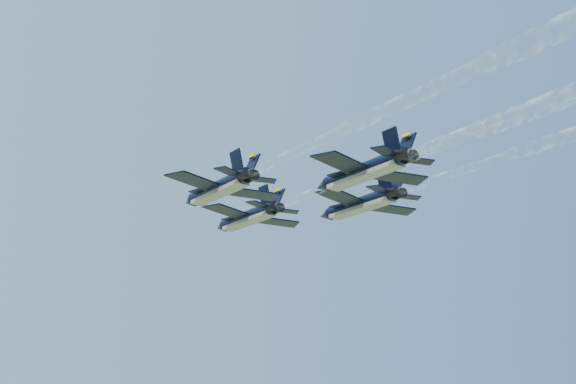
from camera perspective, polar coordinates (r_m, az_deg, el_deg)
name	(u,v)px	position (r m, az deg, el deg)	size (l,w,h in m)	color
jet_lead	(247,218)	(122.83, -2.65, -1.66)	(14.50, 18.65, 4.06)	black
jet_left	(218,189)	(106.70, -4.55, 0.21)	(14.50, 18.65, 4.06)	black
jet_right	(360,204)	(115.00, 4.67, -0.80)	(14.50, 18.65, 4.06)	black
jet_slot	(363,172)	(98.92, 4.84, 1.32)	(14.50, 18.65, 4.06)	black
smoke_trail_lead	(460,134)	(86.81, 11.07, 3.70)	(5.72, 59.53, 1.96)	white
smoke_trail_left	(465,70)	(70.76, 11.39, 7.77)	(5.72, 59.53, 1.96)	white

